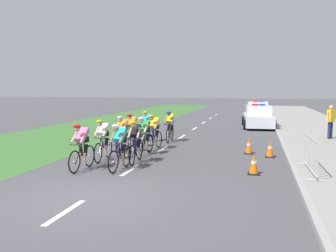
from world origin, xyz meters
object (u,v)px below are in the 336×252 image
traffic_cone_near (249,146)px  spectator_middle (331,119)px  crowd_barrier_front (310,155)px  traffic_cone_mid (254,164)px  cyclist_ninth (146,126)px  police_car_second (258,111)px  cyclist_eighth (154,131)px  cyclist_third (103,139)px  cyclist_seventh (132,130)px  cyclist_sixth (144,135)px  cyclist_lead (82,146)px  cyclist_tenth (170,126)px  police_car_nearest (258,117)px  cyclist_second (120,146)px  traffic_cone_far (270,149)px  cyclist_fifth (122,134)px  cyclist_fourth (136,141)px

traffic_cone_near → spectator_middle: size_ratio=0.38×
crowd_barrier_front → traffic_cone_mid: size_ratio=3.63×
cyclist_ninth → police_car_second: bearing=69.2°
cyclist_eighth → traffic_cone_near: size_ratio=2.68×
cyclist_third → cyclist_seventh: same height
cyclist_sixth → traffic_cone_near: 4.25m
cyclist_sixth → cyclist_seventh: 1.83m
cyclist_sixth → crowd_barrier_front: size_ratio=0.74×
cyclist_lead → cyclist_third: bearing=88.7°
cyclist_seventh → cyclist_tenth: bearing=59.7°
cyclist_sixth → police_car_nearest: (4.37, 11.04, -0.11)m
cyclist_second → cyclist_third: size_ratio=1.00×
cyclist_sixth → traffic_cone_far: cyclist_sixth is taller
traffic_cone_near → cyclist_seventh: bearing=177.5°
police_car_nearest → traffic_cone_far: (0.47, -10.30, -0.37)m
cyclist_lead → cyclist_third: (0.03, 1.55, 0.00)m
cyclist_fifth → cyclist_ninth: (0.09, 2.93, 0.00)m
cyclist_third → cyclist_fourth: 1.30m
cyclist_tenth → spectator_middle: size_ratio=1.03×
cyclist_third → cyclist_tenth: (1.27, 4.99, 0.00)m
cyclist_seventh → spectator_middle: (8.94, 4.26, 0.30)m
cyclist_eighth → crowd_barrier_front: (5.87, -3.23, -0.14)m
cyclist_third → crowd_barrier_front: bearing=-4.5°
cyclist_tenth → traffic_cone_near: size_ratio=2.69×
cyclist_eighth → spectator_middle: bearing=29.7°
cyclist_third → traffic_cone_mid: cyclist_third is taller
cyclist_eighth → cyclist_third: bearing=-113.2°
cyclist_sixth → cyclist_seventh: same height
cyclist_tenth → traffic_cone_mid: bearing=-54.4°
police_car_second → traffic_cone_far: 16.40m
cyclist_third → police_car_second: size_ratio=0.39×
cyclist_eighth → traffic_cone_near: (4.00, -0.01, -0.48)m
traffic_cone_near → cyclist_eighth: bearing=179.8°
cyclist_lead → traffic_cone_near: size_ratio=2.69×
cyclist_second → cyclist_ninth: bearing=99.5°
police_car_second → cyclist_sixth: bearing=-104.3°
cyclist_eighth → cyclist_ninth: 2.15m
cyclist_fifth → cyclist_sixth: size_ratio=1.00×
cyclist_ninth → traffic_cone_near: size_ratio=2.69×
traffic_cone_near → cyclist_lead: bearing=-140.9°
cyclist_second → cyclist_eighth: bearing=90.1°
traffic_cone_mid → traffic_cone_near: bearing=93.9°
cyclist_second → cyclist_fifth: bearing=110.1°
cyclist_eighth → cyclist_ninth: bearing=116.8°
crowd_barrier_front → cyclist_sixth: bearing=161.7°
police_car_nearest → traffic_cone_mid: police_car_nearest is taller
cyclist_third → cyclist_eighth: size_ratio=1.00×
cyclist_lead → cyclist_fourth: same height
cyclist_eighth → traffic_cone_mid: bearing=-39.1°
police_car_second → spectator_middle: (3.50, -11.39, 0.40)m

